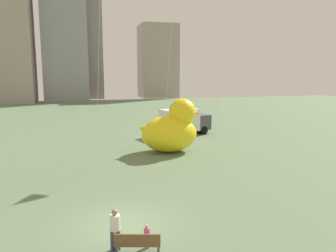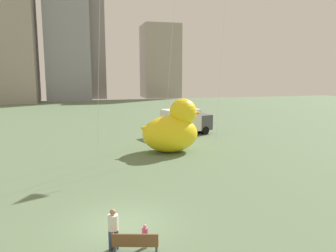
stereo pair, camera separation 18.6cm
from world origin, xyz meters
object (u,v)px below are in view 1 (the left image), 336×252
at_px(box_truck, 184,122).
at_px(person_child, 147,235).
at_px(person_adult, 115,228).
at_px(giant_inflatable_duck, 171,129).
at_px(park_bench, 137,243).

bearing_deg(box_truck, person_child, -111.61).
xyz_separation_m(person_adult, box_truck, (10.16, 22.41, 0.52)).
relative_size(person_child, giant_inflatable_duck, 0.18).
bearing_deg(person_adult, person_child, -9.00).
bearing_deg(person_child, person_adult, 171.00).
relative_size(park_bench, person_adult, 1.08).
bearing_deg(person_child, giant_inflatable_duck, 70.57).
bearing_deg(person_adult, box_truck, 65.62).
xyz_separation_m(person_adult, person_child, (1.21, -0.19, -0.38)).
distance_m(person_adult, person_child, 1.28).
height_order(person_child, giant_inflatable_duck, giant_inflatable_duck).
bearing_deg(park_bench, box_truck, 67.78).
relative_size(person_adult, person_child, 1.71).
bearing_deg(person_adult, giant_inflatable_duck, 66.36).
bearing_deg(giant_inflatable_duck, person_adult, -113.64).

